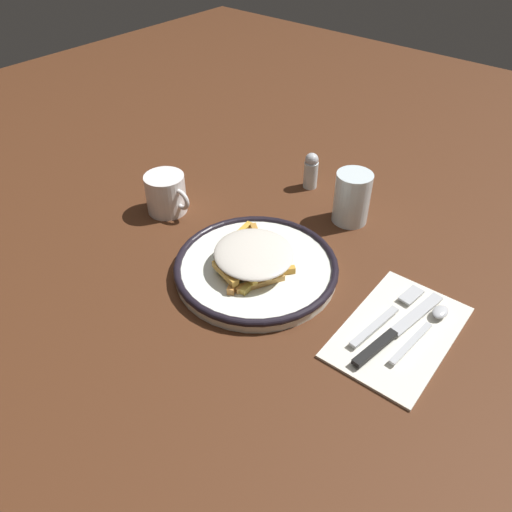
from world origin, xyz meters
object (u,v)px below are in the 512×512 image
object	(u,v)px
knife	(392,334)
spoon	(429,324)
plate	(256,267)
water_glass	(352,198)
coffee_mug	(166,194)
fork	(388,315)
salt_shaker	(311,170)
fries_heap	(253,255)
napkin	(399,331)

from	to	relation	value
knife	spoon	distance (m)	0.06
plate	water_glass	distance (m)	0.25
coffee_mug	water_glass	bearing A→B (deg)	35.02
fork	spoon	bearing A→B (deg)	21.59
coffee_mug	salt_shaker	distance (m)	0.31
plate	coffee_mug	world-z (taller)	coffee_mug
plate	fork	xyz separation A→B (m)	(0.23, 0.05, -0.00)
fries_heap	coffee_mug	xyz separation A→B (m)	(-0.26, 0.04, -0.00)
coffee_mug	fork	bearing A→B (deg)	1.68
plate	napkin	xyz separation A→B (m)	(0.25, 0.04, -0.01)
fries_heap	salt_shaker	distance (m)	0.31
fries_heap	knife	bearing A→B (deg)	4.78
knife	salt_shaker	bearing A→B (deg)	141.42
plate	fries_heap	distance (m)	0.03
knife	salt_shaker	world-z (taller)	salt_shaker
napkin	salt_shaker	size ratio (longest dim) A/B	2.97
plate	fries_heap	world-z (taller)	fries_heap
water_glass	coffee_mug	distance (m)	0.36
knife	water_glass	size ratio (longest dim) A/B	2.05
fries_heap	salt_shaker	bearing A→B (deg)	107.14
fries_heap	knife	distance (m)	0.26
napkin	coffee_mug	size ratio (longest dim) A/B	2.24
water_glass	fork	bearing A→B (deg)	-45.49
plate	salt_shaker	size ratio (longest dim) A/B	3.56
water_glass	salt_shaker	bearing A→B (deg)	158.60
fork	napkin	bearing A→B (deg)	-24.44
knife	water_glass	bearing A→B (deg)	133.69
napkin	spoon	bearing A→B (deg)	48.71
fries_heap	fork	distance (m)	0.24
plate	spoon	distance (m)	0.29
napkin	fork	bearing A→B (deg)	155.56
spoon	fork	bearing A→B (deg)	-158.41
napkin	knife	distance (m)	0.02
knife	salt_shaker	size ratio (longest dim) A/B	2.66
fries_heap	coffee_mug	world-z (taller)	coffee_mug
water_glass	salt_shaker	world-z (taller)	water_glass
plate	coffee_mug	size ratio (longest dim) A/B	2.69
knife	spoon	xyz separation A→B (m)	(0.03, 0.05, 0.00)
fork	water_glass	world-z (taller)	water_glass
fries_heap	salt_shaker	xyz separation A→B (m)	(-0.09, 0.30, -0.00)
plate	napkin	world-z (taller)	plate
knife	water_glass	distance (m)	0.31
knife	coffee_mug	distance (m)	0.51
fork	water_glass	bearing A→B (deg)	134.51
napkin	knife	world-z (taller)	knife
fork	fries_heap	bearing A→B (deg)	-167.23
fries_heap	spoon	bearing A→B (deg)	14.60
plate	salt_shaker	world-z (taller)	salt_shaker
water_glass	knife	bearing A→B (deg)	-46.31
fries_heap	napkin	size ratio (longest dim) A/B	0.79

